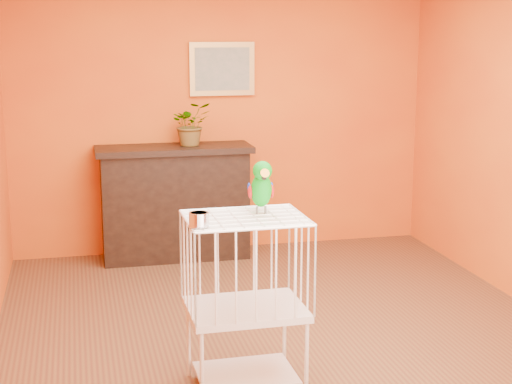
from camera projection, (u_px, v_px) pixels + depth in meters
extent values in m
plane|color=brown|center=(281.00, 331.00, 5.62)|extent=(4.50, 4.50, 0.00)
plane|color=orange|center=(222.00, 116.00, 7.50)|extent=(4.00, 0.00, 4.00)
plane|color=orange|center=(424.00, 235.00, 3.21)|extent=(4.00, 0.00, 4.00)
cube|color=black|center=(175.00, 205.00, 7.32)|extent=(1.34, 0.45, 1.01)
cube|color=black|center=(174.00, 149.00, 7.21)|extent=(1.43, 0.51, 0.06)
cube|color=black|center=(178.00, 210.00, 7.13)|extent=(0.94, 0.02, 0.50)
cube|color=#571925|center=(146.00, 220.00, 7.23)|extent=(0.06, 0.20, 0.31)
cube|color=#33542A|center=(156.00, 219.00, 7.25)|extent=(0.06, 0.20, 0.31)
cube|color=#571925|center=(166.00, 219.00, 7.27)|extent=(0.06, 0.20, 0.31)
cube|color=#33542A|center=(178.00, 218.00, 7.29)|extent=(0.06, 0.20, 0.31)
cube|color=#571925|center=(190.00, 218.00, 7.32)|extent=(0.06, 0.20, 0.31)
imported|color=#26722D|center=(191.00, 128.00, 7.24)|extent=(0.41, 0.44, 0.31)
cube|color=#C49146|center=(222.00, 69.00, 7.38)|extent=(0.62, 0.03, 0.50)
cube|color=gray|center=(222.00, 69.00, 7.36)|extent=(0.52, 0.01, 0.40)
cube|color=silver|center=(246.00, 374.00, 4.73)|extent=(0.59, 0.45, 0.02)
cube|color=silver|center=(246.00, 309.00, 4.65)|extent=(0.69, 0.53, 0.04)
cube|color=silver|center=(245.00, 218.00, 4.53)|extent=(0.69, 0.53, 0.01)
cylinder|color=silver|center=(202.00, 372.00, 4.40)|extent=(0.03, 0.03, 0.47)
cylinder|color=silver|center=(307.00, 361.00, 4.55)|extent=(0.03, 0.03, 0.47)
cylinder|color=silver|center=(189.00, 340.00, 4.85)|extent=(0.03, 0.03, 0.47)
cylinder|color=silver|center=(284.00, 331.00, 5.00)|extent=(0.03, 0.03, 0.47)
cylinder|color=silver|center=(199.00, 219.00, 4.29)|extent=(0.11, 0.11, 0.08)
cylinder|color=#59544C|center=(257.00, 210.00, 4.61)|extent=(0.01, 0.01, 0.05)
cylinder|color=#59544C|center=(265.00, 210.00, 4.62)|extent=(0.01, 0.01, 0.05)
ellipsoid|color=#05960D|center=(261.00, 190.00, 4.59)|extent=(0.13, 0.18, 0.23)
ellipsoid|color=#05960D|center=(262.00, 171.00, 4.53)|extent=(0.12, 0.12, 0.11)
cone|color=orange|center=(264.00, 174.00, 4.48)|extent=(0.06, 0.08, 0.07)
cone|color=black|center=(264.00, 178.00, 4.50)|extent=(0.03, 0.03, 0.03)
sphere|color=black|center=(256.00, 169.00, 4.50)|extent=(0.02, 0.02, 0.02)
sphere|color=black|center=(270.00, 169.00, 4.52)|extent=(0.02, 0.02, 0.02)
ellipsoid|color=#A50C0C|center=(250.00, 192.00, 4.59)|extent=(0.03, 0.07, 0.08)
ellipsoid|color=navy|center=(272.00, 191.00, 4.61)|extent=(0.03, 0.07, 0.08)
cone|color=#05960D|center=(259.00, 200.00, 4.68)|extent=(0.08, 0.16, 0.13)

